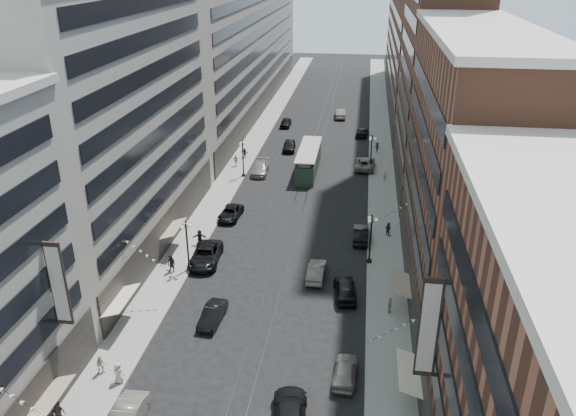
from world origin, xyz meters
The scene contains 40 objects.
ground centered at (0.00, 60.00, 0.00)m, with size 220.00×220.00×0.00m, color black.
sidewalk_west centered at (-11.00, 70.00, 0.07)m, with size 4.00×180.00×0.15m, color gray.
sidewalk_east centered at (11.00, 70.00, 0.07)m, with size 4.00×180.00×0.15m, color gray.
rail_west centered at (-0.70, 70.00, 0.01)m, with size 0.12×180.00×0.02m, color #2D2D33.
rail_east centered at (0.70, 70.00, 0.01)m, with size 0.12×180.00×0.02m, color #2D2D33.
building_west_mid centered at (-17.00, 33.00, 14.00)m, with size 8.00×36.00×28.00m, color gray.
building_west_far centered at (-17.00, 96.00, 13.00)m, with size 8.00×90.00×26.00m, color gray.
building_east_mid centered at (17.00, 28.00, 12.00)m, with size 8.00×30.00×24.00m, color brown.
building_east_tower centered at (17.00, 56.00, 21.00)m, with size 8.00×26.00×42.00m, color brown.
building_east_far centered at (17.00, 105.00, 12.00)m, with size 8.00×72.00×24.00m, color brown.
lamppost_sw_far centered at (-9.20, 28.00, 3.10)m, with size 1.03×1.14×5.52m.
lamppost_sw_mid centered at (-9.20, 55.00, 3.10)m, with size 1.03×1.14×5.52m.
lamppost_se_far centered at (9.20, 32.00, 3.10)m, with size 1.03×1.14×5.52m.
lamppost_se_mid centered at (9.20, 60.00, 3.10)m, with size 1.03×1.14×5.52m.
streetcar centered at (0.00, 58.58, 1.66)m, with size 2.87×12.98×3.59m.
car_2 centered at (-7.94, 29.89, 0.86)m, with size 2.86×6.20×1.72m, color black.
car_4 centered at (7.47, 13.88, 0.74)m, with size 1.75×4.34×1.48m, color gray.
car_5 centered at (-4.50, 19.66, 0.74)m, with size 1.56×4.47×1.47m, color black.
car_6 centered at (3.86, 8.84, 0.86)m, with size 2.41×5.93×1.72m, color black.
pedestrian_1 centered at (-9.50, 11.01, 1.03)m, with size 0.86×0.47×1.75m, color beige.
pedestrian_2 centered at (-10.78, 27.22, 1.10)m, with size 0.93×0.51×1.91m, color black.
pedestrian_4 centered at (11.08, 23.04, 0.91)m, with size 0.89×0.41×1.52m, color #A59989.
car_7 centered at (-7.85, 40.94, 0.69)m, with size 2.31×5.00×1.39m, color black.
car_8 centered at (-7.07, 56.83, 0.84)m, with size 2.34×5.76×1.67m, color gray.
car_9 centered at (-6.80, 82.19, 0.78)m, with size 1.85×4.60×1.57m, color black.
car_10 centered at (8.23, 37.23, 0.80)m, with size 1.69×4.85×1.60m, color black.
car_11 centered at (8.40, 61.07, 0.84)m, with size 2.77×6.02×1.67m, color slate.
car_12 centered at (7.68, 78.10, 0.72)m, with size 2.01×4.95×1.44m, color black.
car_13 centered at (-4.22, 68.14, 0.84)m, with size 1.99×4.94×1.68m, color black.
car_14 centered at (3.15, 89.90, 0.88)m, with size 1.87×5.37×1.77m, color gray.
pedestrian_5 centered at (-9.63, 33.51, 1.02)m, with size 1.61×0.46×1.73m, color black.
pedestrian_6 centered at (-11.26, 59.13, 1.06)m, with size 1.06×0.48×1.81m, color #B8AC99.
pedestrian_7 centered at (11.31, 38.64, 0.95)m, with size 0.78×0.43×1.60m, color black.
pedestrian_8 centered at (11.27, 56.07, 0.91)m, with size 0.55×0.36×1.52m, color #A89E8B.
pedestrian_9 centered at (10.27, 68.63, 0.99)m, with size 1.09×0.45×1.68m, color black.
car_extra_0 centered at (3.93, 28.36, 0.78)m, with size 1.65×4.74×1.56m, color #646459.
car_extra_1 centered at (6.96, 25.37, 0.84)m, with size 1.99×4.94×1.68m, color black.
pedestrian_extra_0 centered at (-10.74, 63.25, 0.91)m, with size 1.41×0.40×1.52m, color black.
pedestrian_extra_1 centered at (-11.92, 6.52, 1.07)m, with size 0.90×0.49×1.84m, color black.
pedestrian_extra_2 centered at (-11.22, 11.75, 0.96)m, with size 0.79×0.43×1.62m, color #BDB29D.
Camera 1 is at (7.76, -20.37, 29.80)m, focal length 35.00 mm.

